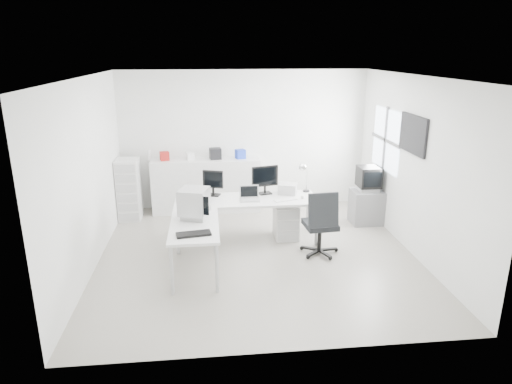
{
  "coord_description": "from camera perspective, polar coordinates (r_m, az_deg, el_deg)",
  "views": [
    {
      "loc": [
        -0.74,
        -6.69,
        3.17
      ],
      "look_at": [
        0.0,
        0.2,
        1.0
      ],
      "focal_mm": 32.0,
      "sensor_mm": 36.0,
      "label": 1
    }
  ],
  "objects": [
    {
      "name": "floor",
      "position": [
        7.44,
        0.17,
        -7.84
      ],
      "size": [
        5.0,
        5.0,
        0.01
      ],
      "primitive_type": "cube",
      "color": "#BBB7A7",
      "rests_on": "ground"
    },
    {
      "name": "main_desk",
      "position": [
        7.85,
        -1.22,
        -3.45
      ],
      "size": [
        2.4,
        0.8,
        0.75
      ],
      "primitive_type": null,
      "color": "silver",
      "rests_on": "floor"
    },
    {
      "name": "desk_lamp",
      "position": [
        8.11,
        6.34,
        1.65
      ],
      "size": [
        0.18,
        0.18,
        0.47
      ],
      "primitive_type": null,
      "rotation": [
        0.0,
        0.0,
        -0.2
      ],
      "color": "silver",
      "rests_on": "main_desk"
    },
    {
      "name": "back_wall",
      "position": [
        9.38,
        -1.51,
        6.51
      ],
      "size": [
        5.0,
        0.02,
        2.8
      ],
      "primitive_type": "cube",
      "color": "silver",
      "rests_on": "floor"
    },
    {
      "name": "right_wall",
      "position": [
        7.64,
        19.19,
        3.02
      ],
      "size": [
        0.02,
        5.0,
        2.8
      ],
      "primitive_type": "cube",
      "color": "silver",
      "rests_on": "floor"
    },
    {
      "name": "drawer_pedestal",
      "position": [
        8.01,
        3.76,
        -3.63
      ],
      "size": [
        0.4,
        0.5,
        0.6
      ],
      "primitive_type": "cube",
      "color": "silver",
      "rests_on": "floor"
    },
    {
      "name": "ceiling",
      "position": [
        6.74,
        0.19,
        14.25
      ],
      "size": [
        5.0,
        5.0,
        0.01
      ],
      "primitive_type": "cube",
      "color": "white",
      "rests_on": "back_wall"
    },
    {
      "name": "black_keyboard",
      "position": [
        6.3,
        -7.81,
        -5.22
      ],
      "size": [
        0.5,
        0.26,
        0.03
      ],
      "primitive_type": "cube",
      "rotation": [
        0.0,
        0.0,
        0.17
      ],
      "color": "black",
      "rests_on": "side_desk"
    },
    {
      "name": "crt_tv",
      "position": [
        8.73,
        13.92,
        1.58
      ],
      "size": [
        0.5,
        0.48,
        0.45
      ],
      "primitive_type": null,
      "color": "black",
      "rests_on": "tv_cabinet"
    },
    {
      "name": "clutter_box_c",
      "position": [
        9.15,
        -5.11,
        4.8
      ],
      "size": [
        0.25,
        0.23,
        0.22
      ],
      "primitive_type": "cube",
      "rotation": [
        0.0,
        0.0,
        0.14
      ],
      "color": "black",
      "rests_on": "sideboard"
    },
    {
      "name": "office_chair",
      "position": [
        7.34,
        8.04,
        -3.67
      ],
      "size": [
        0.69,
        0.69,
        1.1
      ],
      "primitive_type": null,
      "rotation": [
        0.0,
        0.0,
        0.09
      ],
      "color": "#222527",
      "rests_on": "floor"
    },
    {
      "name": "left_wall",
      "position": [
        7.14,
        -20.21,
        1.95
      ],
      "size": [
        0.02,
        5.0,
        2.8
      ],
      "primitive_type": "cube",
      "color": "silver",
      "rests_on": "floor"
    },
    {
      "name": "inkjet_printer",
      "position": [
        7.78,
        -7.55,
        -0.25
      ],
      "size": [
        0.49,
        0.39,
        0.17
      ],
      "primitive_type": "cube",
      "rotation": [
        0.0,
        0.0,
        -0.07
      ],
      "color": "black",
      "rests_on": "main_desk"
    },
    {
      "name": "clutter_box_b",
      "position": [
        9.16,
        -8.24,
        4.46
      ],
      "size": [
        0.18,
        0.17,
        0.14
      ],
      "primitive_type": "cube",
      "rotation": [
        0.0,
        0.0,
        0.37
      ],
      "color": "silver",
      "rests_on": "sideboard"
    },
    {
      "name": "window",
      "position": [
        8.66,
        15.9,
        6.29
      ],
      "size": [
        0.02,
        1.2,
        1.1
      ],
      "primitive_type": null,
      "color": "white",
      "rests_on": "right_wall"
    },
    {
      "name": "lcd_monitor_small",
      "position": [
        7.88,
        -5.39,
        1.13
      ],
      "size": [
        0.4,
        0.31,
        0.45
      ],
      "primitive_type": null,
      "rotation": [
        0.0,
        0.0,
        -0.32
      ],
      "color": "black",
      "rests_on": "main_desk"
    },
    {
      "name": "wall_picture",
      "position": [
        7.61,
        19.04,
        6.85
      ],
      "size": [
        0.04,
        0.9,
        0.6
      ],
      "primitive_type": null,
      "color": "black",
      "rests_on": "right_wall"
    },
    {
      "name": "side_desk",
      "position": [
        6.82,
        -7.59,
        -6.97
      ],
      "size": [
        0.7,
        1.4,
        0.75
      ],
      "primitive_type": null,
      "color": "silver",
      "rests_on": "floor"
    },
    {
      "name": "lcd_monitor_large",
      "position": [
        7.93,
        1.12,
        1.48
      ],
      "size": [
        0.51,
        0.3,
        0.49
      ],
      "primitive_type": null,
      "rotation": [
        0.0,
        0.0,
        0.24
      ],
      "color": "black",
      "rests_on": "main_desk"
    },
    {
      "name": "sideboard",
      "position": [
        9.31,
        -6.23,
        0.86
      ],
      "size": [
        2.16,
        0.54,
        1.08
      ],
      "primitive_type": "cube",
      "color": "silver",
      "rests_on": "floor"
    },
    {
      "name": "white_keyboard",
      "position": [
        7.67,
        3.71,
        -0.98
      ],
      "size": [
        0.41,
        0.25,
        0.02
      ],
      "primitive_type": "cube",
      "rotation": [
        0.0,
        0.0,
        0.33
      ],
      "color": "silver",
      "rests_on": "main_desk"
    },
    {
      "name": "clutter_box_a",
      "position": [
        9.19,
        -11.37,
        4.43
      ],
      "size": [
        0.2,
        0.19,
        0.17
      ],
      "primitive_type": "cube",
      "rotation": [
        0.0,
        0.0,
        0.26
      ],
      "color": "#A21A17",
      "rests_on": "sideboard"
    },
    {
      "name": "laser_printer",
      "position": [
        8.0,
        3.98,
        0.42
      ],
      "size": [
        0.38,
        0.35,
        0.18
      ],
      "primitive_type": "cube",
      "rotation": [
        0.0,
        0.0,
        -0.32
      ],
      "color": "#ABABAB",
      "rests_on": "main_desk"
    },
    {
      "name": "tv_cabinet",
      "position": [
        8.89,
        13.67,
        -1.8
      ],
      "size": [
        0.59,
        0.48,
        0.64
      ],
      "primitive_type": "cube",
      "color": "slate",
      "rests_on": "floor"
    },
    {
      "name": "crt_monitor",
      "position": [
        6.83,
        -7.75,
        -1.57
      ],
      "size": [
        0.47,
        0.47,
        0.44
      ],
      "primitive_type": null,
      "rotation": [
        0.0,
        0.0,
        -0.29
      ],
      "color": "#B7B7BA",
      "rests_on": "side_desk"
    },
    {
      "name": "white_mouse",
      "position": [
        7.76,
        5.84,
        -0.62
      ],
      "size": [
        0.06,
        0.06,
        0.06
      ],
      "primitive_type": "sphere",
      "color": "silver",
      "rests_on": "main_desk"
    },
    {
      "name": "clutter_bottle",
      "position": [
        9.26,
        -13.21,
        4.56
      ],
      "size": [
        0.07,
        0.07,
        0.22
      ],
      "primitive_type": "cylinder",
      "color": "silver",
      "rests_on": "sideboard"
    },
    {
      "name": "clutter_box_d",
      "position": [
        9.17,
        -1.97,
        4.77
      ],
      "size": [
        0.22,
        0.21,
        0.18
      ],
      "primitive_type": "cube",
      "rotation": [
        0.0,
        0.0,
        0.34
      ],
      "color": "#1A35B6",
      "rests_on": "sideboard"
    },
    {
      "name": "laptop",
      "position": [
        7.61,
        -0.8,
        -0.29
      ],
      "size": [
        0.33,
        0.34,
        0.22
      ],
      "primitive_type": null,
      "rotation": [
        0.0,
        0.0,
        -0.01
      ],
      "color": "#B7B7BA",
      "rests_on": "main_desk"
    },
    {
      "name": "filing_cabinet",
      "position": [
        9.12,
        -15.59,
        0.31
      ],
      "size": [
        0.41,
        0.49,
        1.18
      ],
      "primitive_type": "cube",
      "color": "silver",
      "rests_on": "floor"
    }
  ]
}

